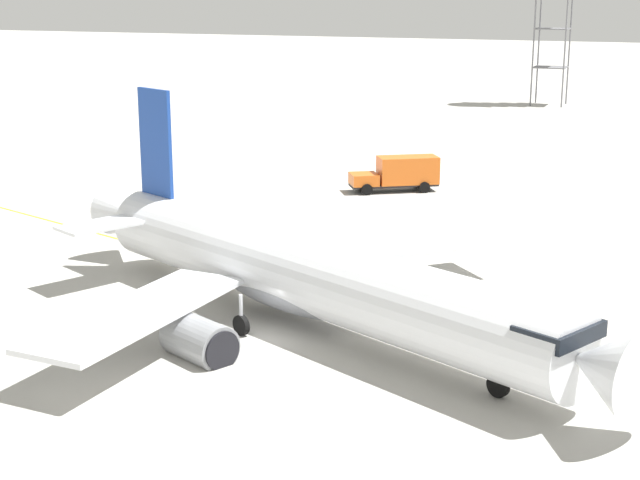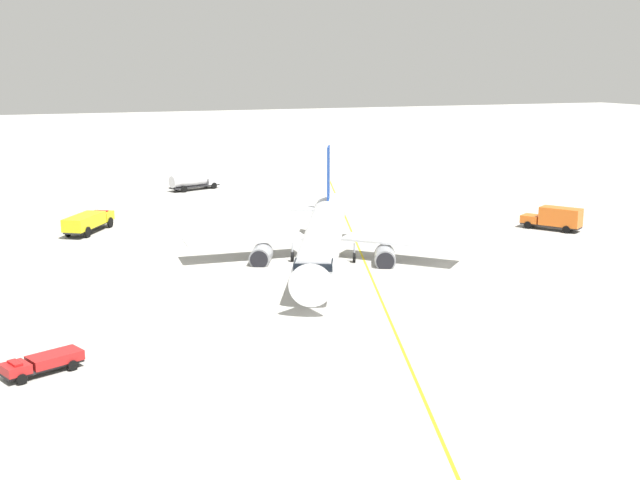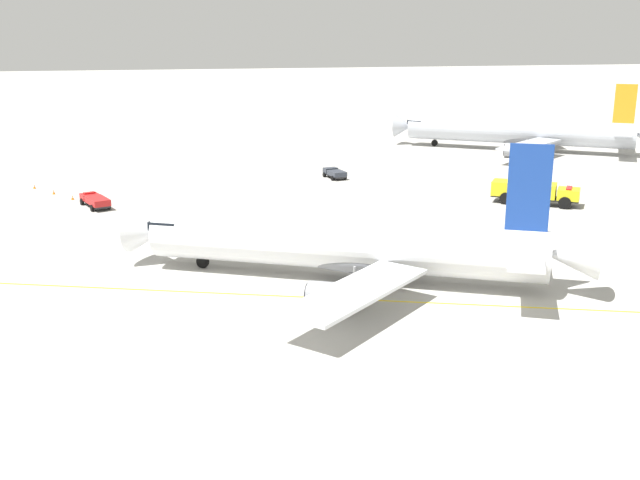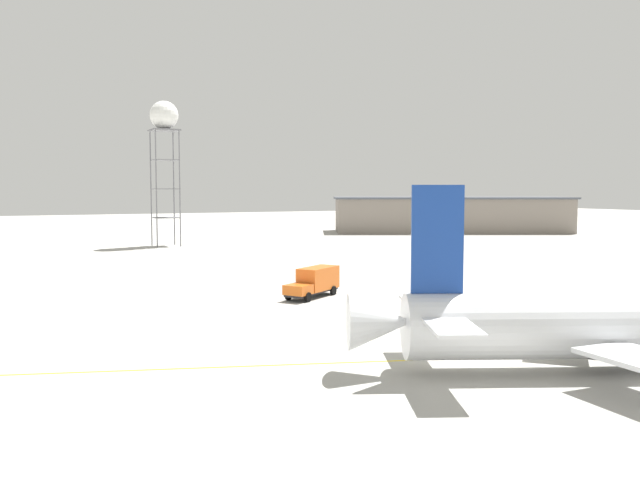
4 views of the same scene
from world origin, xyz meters
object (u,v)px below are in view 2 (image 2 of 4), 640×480
object	(u,v)px
airliner_main	(323,240)
ops_pickup_truck	(43,363)
catering_truck_truck	(555,218)
fire_tender_truck	(88,221)
fuel_tanker_truck	(193,181)

from	to	relation	value
airliner_main	ops_pickup_truck	world-z (taller)	airliner_main
catering_truck_truck	fire_tender_truck	bearing A→B (deg)	37.05
fuel_tanker_truck	fire_tender_truck	xyz separation A→B (m)	(21.06, 31.16, -0.04)
ops_pickup_truck	catering_truck_truck	xyz separation A→B (m)	(-66.27, -28.42, 0.85)
airliner_main	fuel_tanker_truck	size ratio (longest dim) A/B	3.85
catering_truck_truck	ops_pickup_truck	bearing A→B (deg)	80.46
airliner_main	catering_truck_truck	size ratio (longest dim) A/B	4.65
fuel_tanker_truck	fire_tender_truck	world-z (taller)	fuel_tanker_truck
ops_pickup_truck	fire_tender_truck	xyz separation A→B (m)	(-8.33, -49.73, 0.72)
airliner_main	fire_tender_truck	world-z (taller)	airliner_main
airliner_main	ops_pickup_truck	bearing A→B (deg)	-28.77
ops_pickup_truck	fuel_tanker_truck	bearing A→B (deg)	-132.13
ops_pickup_truck	fire_tender_truck	distance (m)	50.43
catering_truck_truck	fire_tender_truck	world-z (taller)	catering_truck_truck
airliner_main	ops_pickup_truck	xyz separation A→B (m)	(30.52, 22.44, -1.94)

